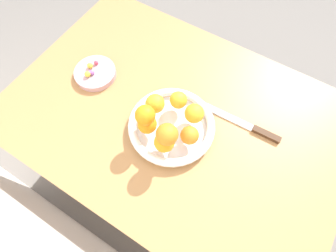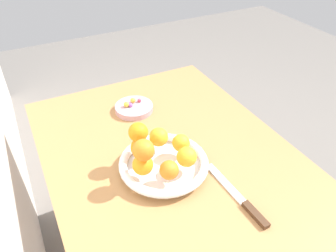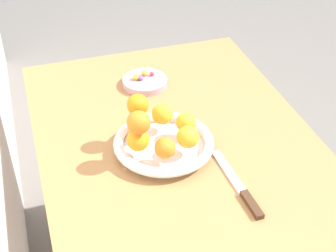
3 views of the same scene
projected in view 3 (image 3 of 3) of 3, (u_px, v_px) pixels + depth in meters
name	position (u px, v px, depth m)	size (l,w,h in m)	color
dining_table	(179.00, 168.00, 1.46)	(1.10, 0.76, 0.74)	#9E7042
fruit_bowl	(164.00, 144.00, 1.37)	(0.27, 0.27, 0.04)	silver
candy_dish	(145.00, 82.00, 1.65)	(0.14, 0.14, 0.02)	#B28C99
orange_0	(187.00, 137.00, 1.32)	(0.06, 0.06, 0.06)	orange
orange_1	(185.00, 122.00, 1.38)	(0.05, 0.05, 0.05)	orange
orange_2	(162.00, 114.00, 1.40)	(0.06, 0.06, 0.06)	orange
orange_3	(139.00, 123.00, 1.37)	(0.06, 0.06, 0.06)	orange
orange_4	(138.00, 140.00, 1.31)	(0.06, 0.06, 0.06)	orange
orange_5	(165.00, 148.00, 1.29)	(0.05, 0.05, 0.05)	orange
orange_6	(138.00, 105.00, 1.34)	(0.06, 0.06, 0.06)	orange
orange_7	(139.00, 122.00, 1.27)	(0.06, 0.06, 0.06)	orange
candy_ball_0	(141.00, 78.00, 1.63)	(0.01, 0.01, 0.01)	#8C4C99
candy_ball_1	(136.00, 77.00, 1.63)	(0.02, 0.02, 0.02)	gold
candy_ball_2	(152.00, 74.00, 1.65)	(0.01, 0.01, 0.01)	#C6384C
candy_ball_3	(140.00, 77.00, 1.63)	(0.02, 0.02, 0.02)	#8C4C99
candy_ball_4	(145.00, 73.00, 1.65)	(0.02, 0.02, 0.02)	gold
knife	(240.00, 188.00, 1.26)	(0.26, 0.03, 0.01)	#3F2819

